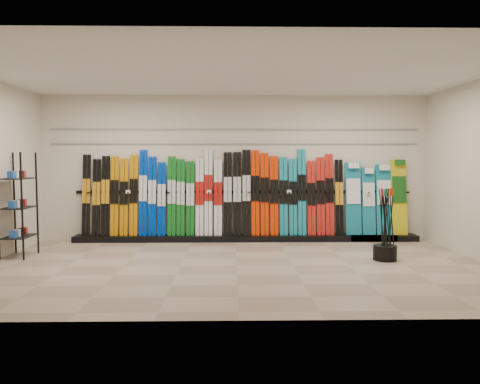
{
  "coord_description": "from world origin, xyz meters",
  "views": [
    {
      "loc": [
        -0.09,
        -7.26,
        1.68
      ],
      "look_at": [
        0.07,
        1.0,
        1.1
      ],
      "focal_mm": 35.0,
      "sensor_mm": 36.0,
      "label": 1
    }
  ],
  "objects": [
    {
      "name": "slatwall_rail_1",
      "position": [
        0.0,
        2.48,
        2.3
      ],
      "size": [
        7.6,
        0.02,
        0.03
      ],
      "primitive_type": "cube",
      "color": "gray",
      "rests_on": "back_wall"
    },
    {
      "name": "back_wall",
      "position": [
        0.0,
        2.5,
        1.5
      ],
      "size": [
        8.0,
        0.0,
        8.0
      ],
      "primitive_type": "plane",
      "rotation": [
        1.57,
        0.0,
        0.0
      ],
      "color": "beige",
      "rests_on": "floor"
    },
    {
      "name": "ceiling",
      "position": [
        0.0,
        0.0,
        3.0
      ],
      "size": [
        8.0,
        8.0,
        0.0
      ],
      "primitive_type": "plane",
      "rotation": [
        3.14,
        0.0,
        0.0
      ],
      "color": "silver",
      "rests_on": "back_wall"
    },
    {
      "name": "slatwall_rail_0",
      "position": [
        0.0,
        2.48,
        2.0
      ],
      "size": [
        7.6,
        0.02,
        0.03
      ],
      "primitive_type": "cube",
      "color": "gray",
      "rests_on": "back_wall"
    },
    {
      "name": "ski_rack_base",
      "position": [
        0.22,
        2.28,
        0.06
      ],
      "size": [
        8.0,
        0.4,
        0.12
      ],
      "primitive_type": "cube",
      "color": "black",
      "rests_on": "floor"
    },
    {
      "name": "skis",
      "position": [
        -0.44,
        2.34,
        0.94
      ],
      "size": [
        5.38,
        0.25,
        1.77
      ],
      "color": "black",
      "rests_on": "ski_rack_base"
    },
    {
      "name": "ski_poles",
      "position": [
        2.48,
        0.36,
        0.61
      ],
      "size": [
        0.34,
        0.24,
        1.18
      ],
      "color": "black",
      "rests_on": "pole_bin"
    },
    {
      "name": "pole_bin",
      "position": [
        2.48,
        0.38,
        0.12
      ],
      "size": [
        0.39,
        0.39,
        0.25
      ],
      "primitive_type": "cylinder",
      "color": "black",
      "rests_on": "floor"
    },
    {
      "name": "snowboards",
      "position": [
        2.94,
        2.35,
        0.86
      ],
      "size": [
        1.28,
        0.24,
        1.56
      ],
      "color": "#14728C",
      "rests_on": "ski_rack_base"
    },
    {
      "name": "floor",
      "position": [
        0.0,
        0.0,
        0.0
      ],
      "size": [
        8.0,
        8.0,
        0.0
      ],
      "primitive_type": "plane",
      "color": "gray",
      "rests_on": "ground"
    },
    {
      "name": "accessory_rack",
      "position": [
        -3.75,
        0.8,
        0.9
      ],
      "size": [
        0.4,
        0.6,
        1.8
      ],
      "primitive_type": "cube",
      "color": "black",
      "rests_on": "floor"
    }
  ]
}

